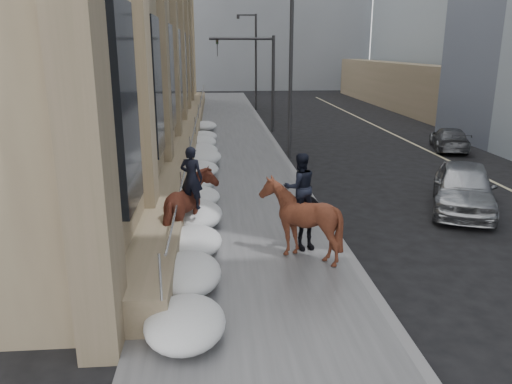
% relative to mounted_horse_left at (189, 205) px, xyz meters
% --- Properties ---
extents(ground, '(140.00, 140.00, 0.00)m').
position_rel_mounted_horse_left_xyz_m(ground, '(1.51, -2.87, -1.15)').
color(ground, black).
rests_on(ground, ground).
extents(sidewalk, '(5.00, 80.00, 0.12)m').
position_rel_mounted_horse_left_xyz_m(sidewalk, '(1.51, 7.13, -1.09)').
color(sidewalk, '#4B4A4D').
rests_on(sidewalk, ground).
extents(curb, '(0.24, 80.00, 0.12)m').
position_rel_mounted_horse_left_xyz_m(curb, '(4.13, 7.13, -1.09)').
color(curb, slate).
rests_on(curb, ground).
extents(lane_line, '(0.15, 70.00, 0.01)m').
position_rel_mounted_horse_left_xyz_m(lane_line, '(12.01, 7.13, -1.14)').
color(lane_line, '#BFB78C').
rests_on(lane_line, ground).
extents(bg_building_far, '(24.00, 12.00, 20.00)m').
position_rel_mounted_horse_left_xyz_m(bg_building_far, '(-4.49, 69.13, 8.85)').
color(bg_building_far, gray).
rests_on(bg_building_far, ground).
extents(streetlight_mid, '(1.71, 0.24, 8.00)m').
position_rel_mounted_horse_left_xyz_m(streetlight_mid, '(4.25, 11.13, 3.43)').
color(streetlight_mid, '#2D2D30').
rests_on(streetlight_mid, ground).
extents(streetlight_far, '(1.71, 0.24, 8.00)m').
position_rel_mounted_horse_left_xyz_m(streetlight_far, '(4.25, 31.13, 3.43)').
color(streetlight_far, '#2D2D30').
rests_on(streetlight_far, ground).
extents(traffic_signal, '(4.10, 0.22, 6.00)m').
position_rel_mounted_horse_left_xyz_m(traffic_signal, '(3.58, 19.13, 2.86)').
color(traffic_signal, '#2D2D30').
rests_on(traffic_signal, ground).
extents(snow_bank, '(1.70, 18.10, 0.76)m').
position_rel_mounted_horse_left_xyz_m(snow_bank, '(0.09, 5.24, -0.68)').
color(snow_bank, white).
rests_on(snow_bank, sidewalk).
extents(mounted_horse_left, '(1.70, 2.46, 2.62)m').
position_rel_mounted_horse_left_xyz_m(mounted_horse_left, '(0.00, 0.00, 0.00)').
color(mounted_horse_left, '#542519').
rests_on(mounted_horse_left, sidewalk).
extents(mounted_horse_right, '(1.97, 2.13, 2.67)m').
position_rel_mounted_horse_left_xyz_m(mounted_horse_right, '(2.81, -1.35, 0.09)').
color(mounted_horse_right, '#462014').
rests_on(mounted_horse_right, sidewalk).
extents(pedestrian, '(1.12, 0.65, 1.79)m').
position_rel_mounted_horse_left_xyz_m(pedestrian, '(3.05, -0.85, -0.13)').
color(pedestrian, black).
rests_on(pedestrian, sidewalk).
extents(car_silver, '(3.64, 5.07, 1.60)m').
position_rel_mounted_horse_left_xyz_m(car_silver, '(8.96, 2.30, -0.34)').
color(car_silver, '#9FA2A7').
rests_on(car_silver, ground).
extents(car_grey, '(2.80, 4.43, 1.20)m').
position_rel_mounted_horse_left_xyz_m(car_grey, '(13.18, 12.25, -0.55)').
color(car_grey, '#505257').
rests_on(car_grey, ground).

